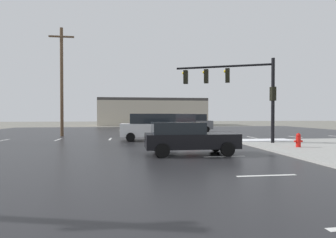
{
  "coord_description": "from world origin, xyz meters",
  "views": [
    {
      "loc": [
        -4.27,
        -22.14,
        1.97
      ],
      "look_at": [
        -0.46,
        6.46,
        1.52
      ],
      "focal_mm": 29.01,
      "sensor_mm": 36.0,
      "label": 1
    }
  ],
  "objects": [
    {
      "name": "ground_plane",
      "position": [
        0.0,
        0.0,
        0.0
      ],
      "size": [
        120.0,
        120.0,
        0.0
      ],
      "primitive_type": "plane",
      "color": "slate"
    },
    {
      "name": "snow_strip_curbside",
      "position": [
        5.0,
        -4.0,
        0.17
      ],
      "size": [
        4.0,
        1.6,
        0.06
      ],
      "primitive_type": "cube",
      "color": "white",
      "rests_on": "sidewalk_corner"
    },
    {
      "name": "strip_building_background",
      "position": [
        -0.35,
        29.96,
        2.52
      ],
      "size": [
        19.83,
        8.0,
        5.05
      ],
      "color": "#BCB29E",
      "rests_on": "ground_plane"
    },
    {
      "name": "suv_grey",
      "position": [
        2.4,
        8.22,
        1.09
      ],
      "size": [
        4.91,
        2.36,
        2.03
      ],
      "rotation": [
        0.0,
        0.0,
        -0.05
      ],
      "color": "slate",
      "rests_on": "road_asphalt"
    },
    {
      "name": "fire_hydrant",
      "position": [
        5.07,
        -7.94,
        0.54
      ],
      "size": [
        0.48,
        0.26,
        0.79
      ],
      "color": "red",
      "rests_on": "sidewalk_corner"
    },
    {
      "name": "road_asphalt",
      "position": [
        0.0,
        0.0,
        0.01
      ],
      "size": [
        44.0,
        44.0,
        0.02
      ],
      "primitive_type": "cube",
      "color": "#232326",
      "rests_on": "ground_plane"
    },
    {
      "name": "suv_red",
      "position": [
        0.47,
        2.75,
        1.09
      ],
      "size": [
        2.38,
        4.92,
        2.03
      ],
      "rotation": [
        0.0,
        0.0,
        1.52
      ],
      "color": "#B21919",
      "rests_on": "road_asphalt"
    },
    {
      "name": "lane_markings",
      "position": [
        1.2,
        -1.38,
        0.02
      ],
      "size": [
        36.15,
        36.15,
        0.01
      ],
      "color": "silver",
      "rests_on": "road_asphalt"
    },
    {
      "name": "utility_pole_far",
      "position": [
        -10.58,
        3.52,
        5.14
      ],
      "size": [
        2.2,
        0.28,
        9.84
      ],
      "color": "brown",
      "rests_on": "ground_plane"
    },
    {
      "name": "sedan_black",
      "position": [
        -1.56,
        -9.11,
        0.85
      ],
      "size": [
        4.55,
        2.05,
        1.58
      ],
      "rotation": [
        0.0,
        0.0,
        0.01
      ],
      "color": "black",
      "rests_on": "road_asphalt"
    },
    {
      "name": "traffic_signal_mast",
      "position": [
        2.82,
        -4.62,
        4.02
      ],
      "size": [
        6.11,
        2.77,
        5.53
      ],
      "rotation": [
        0.0,
        0.0,
        2.74
      ],
      "color": "black",
      "rests_on": "sidewalk_corner"
    },
    {
      "name": "suv_white",
      "position": [
        -2.73,
        -1.47,
        1.09
      ],
      "size": [
        4.86,
        2.21,
        2.03
      ],
      "rotation": [
        0.0,
        0.0,
        3.13
      ],
      "color": "white",
      "rests_on": "road_asphalt"
    }
  ]
}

